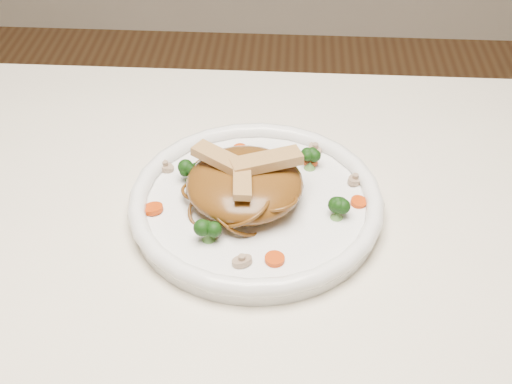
{
  "coord_description": "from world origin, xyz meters",
  "views": [
    {
      "loc": [
        0.05,
        -0.46,
        1.25
      ],
      "look_at": [
        0.02,
        0.09,
        0.78
      ],
      "focal_mm": 46.54,
      "sensor_mm": 36.0,
      "label": 1
    }
  ],
  "objects": [
    {
      "name": "table",
      "position": [
        0.0,
        0.0,
        0.65
      ],
      "size": [
        1.2,
        0.8,
        0.75
      ],
      "color": "beige",
      "rests_on": "ground"
    },
    {
      "name": "plate",
      "position": [
        0.02,
        0.09,
        0.76
      ],
      "size": [
        0.37,
        0.37,
        0.02
      ],
      "primitive_type": "cylinder",
      "rotation": [
        0.0,
        0.0,
        -0.43
      ],
      "color": "white",
      "rests_on": "table"
    },
    {
      "name": "noodle_mound",
      "position": [
        0.0,
        0.09,
        0.79
      ],
      "size": [
        0.14,
        0.14,
        0.04
      ],
      "primitive_type": "ellipsoid",
      "rotation": [
        0.0,
        0.0,
        0.11
      ],
      "color": "#5B3711",
      "rests_on": "plate"
    },
    {
      "name": "chicken_a",
      "position": [
        0.03,
        0.1,
        0.81
      ],
      "size": [
        0.08,
        0.05,
        0.01
      ],
      "primitive_type": "cube",
      "rotation": [
        0.0,
        0.0,
        0.36
      ],
      "color": "tan",
      "rests_on": "noodle_mound"
    },
    {
      "name": "chicken_b",
      "position": [
        -0.02,
        0.1,
        0.81
      ],
      "size": [
        0.07,
        0.05,
        0.01
      ],
      "primitive_type": "cube",
      "rotation": [
        0.0,
        0.0,
        2.6
      ],
      "color": "tan",
      "rests_on": "noodle_mound"
    },
    {
      "name": "chicken_c",
      "position": [
        0.0,
        0.07,
        0.81
      ],
      "size": [
        0.02,
        0.06,
        0.01
      ],
      "primitive_type": "cube",
      "rotation": [
        0.0,
        0.0,
        4.79
      ],
      "color": "tan",
      "rests_on": "noodle_mound"
    },
    {
      "name": "broccoli_0",
      "position": [
        0.08,
        0.15,
        0.78
      ],
      "size": [
        0.03,
        0.03,
        0.03
      ],
      "primitive_type": null,
      "rotation": [
        0.0,
        0.0,
        0.04
      ],
      "color": "#10380B",
      "rests_on": "plate"
    },
    {
      "name": "broccoli_1",
      "position": [
        -0.06,
        0.12,
        0.78
      ],
      "size": [
        0.04,
        0.04,
        0.03
      ],
      "primitive_type": null,
      "rotation": [
        0.0,
        0.0,
        -0.32
      ],
      "color": "#10380B",
      "rests_on": "plate"
    },
    {
      "name": "broccoli_2",
      "position": [
        -0.03,
        0.02,
        0.78
      ],
      "size": [
        0.03,
        0.03,
        0.03
      ],
      "primitive_type": null,
      "rotation": [
        0.0,
        0.0,
        -0.16
      ],
      "color": "#10380B",
      "rests_on": "plate"
    },
    {
      "name": "broccoli_3",
      "position": [
        0.11,
        0.07,
        0.78
      ],
      "size": [
        0.02,
        0.02,
        0.03
      ],
      "primitive_type": null,
      "rotation": [
        0.0,
        0.0,
        0.01
      ],
      "color": "#10380B",
      "rests_on": "plate"
    },
    {
      "name": "carrot_0",
      "position": [
        0.08,
        0.16,
        0.77
      ],
      "size": [
        0.02,
        0.02,
        0.0
      ],
      "primitive_type": "cylinder",
      "rotation": [
        0.0,
        0.0,
        0.29
      ],
      "color": "red",
      "rests_on": "plate"
    },
    {
      "name": "carrot_1",
      "position": [
        -0.09,
        0.07,
        0.77
      ],
      "size": [
        0.03,
        0.03,
        0.0
      ],
      "primitive_type": "cylinder",
      "rotation": [
        0.0,
        0.0,
        -0.17
      ],
      "color": "red",
      "rests_on": "plate"
    },
    {
      "name": "carrot_2",
      "position": [
        0.13,
        0.09,
        0.77
      ],
      "size": [
        0.02,
        0.02,
        0.0
      ],
      "primitive_type": "cylinder",
      "rotation": [
        0.0,
        0.0,
        -0.38
      ],
      "color": "red",
      "rests_on": "plate"
    },
    {
      "name": "carrot_3",
      "position": [
        -0.01,
        0.18,
        0.77
      ],
      "size": [
        0.02,
        0.02,
        0.0
      ],
      "primitive_type": "cylinder",
      "rotation": [
        0.0,
        0.0,
        0.26
      ],
      "color": "red",
      "rests_on": "plate"
    },
    {
      "name": "carrot_4",
      "position": [
        0.04,
        -0.0,
        0.77
      ],
      "size": [
        0.03,
        0.03,
        0.0
      ],
      "primitive_type": "cylinder",
      "rotation": [
        0.0,
        0.0,
        -0.35
      ],
      "color": "red",
      "rests_on": "plate"
    },
    {
      "name": "mushroom_0",
      "position": [
        0.01,
        -0.01,
        0.77
      ],
      "size": [
        0.03,
        0.03,
        0.01
      ],
      "primitive_type": "cylinder",
      "rotation": [
        0.0,
        0.0,
        0.49
      ],
      "color": "tan",
      "rests_on": "plate"
    },
    {
      "name": "mushroom_1",
      "position": [
        0.13,
        0.13,
        0.77
      ],
      "size": [
        0.03,
        0.03,
        0.01
      ],
      "primitive_type": "cylinder",
      "rotation": [
        0.0,
        0.0,
        1.02
      ],
      "color": "tan",
      "rests_on": "plate"
    },
    {
      "name": "mushroom_2",
      "position": [
        -0.09,
        0.14,
        0.77
      ],
      "size": [
        0.03,
        0.03,
        0.01
      ],
      "primitive_type": "cylinder",
      "rotation": [
        0.0,
        0.0,
        -0.47
      ],
      "color": "tan",
      "rests_on": "plate"
    },
    {
      "name": "mushroom_3",
      "position": [
        0.08,
        0.19,
        0.77
      ],
      "size": [
        0.03,
        0.03,
        0.01
      ],
      "primitive_type": "cylinder",
      "rotation": [
        0.0,
        0.0,
        1.7
      ],
      "color": "tan",
      "rests_on": "plate"
    }
  ]
}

